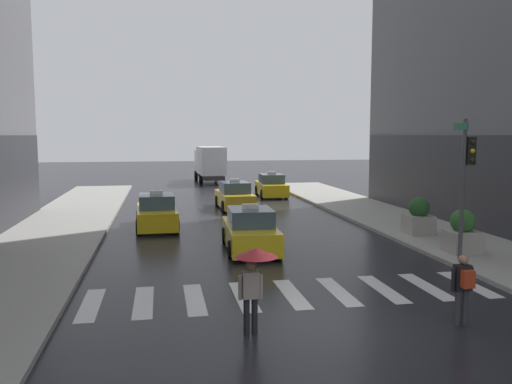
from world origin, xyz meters
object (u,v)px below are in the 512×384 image
Objects in this scene: taxi_lead at (250,231)px; taxi_third at (234,197)px; taxi_fourth at (271,186)px; box_truck at (210,163)px; pedestrian_with_umbrella at (254,267)px; taxi_second at (157,213)px; traffic_light_pole at (466,169)px; pedestrian_with_backpack at (463,284)px; planter_near_corner at (463,233)px; planter_mid_block at (419,217)px.

taxi_lead and taxi_third have the same top height.
taxi_fourth is (3.50, 5.86, 0.00)m from taxi_third.
box_truck is 38.10m from pedestrian_with_umbrella.
box_truck reaches higher than taxi_third.
taxi_fourth is at bearing 75.54° from taxi_lead.
pedestrian_with_umbrella reaches higher than taxi_second.
taxi_fourth is 12.58m from box_truck.
pedestrian_with_backpack is (-3.36, -5.45, -2.29)m from traffic_light_pole.
taxi_fourth is (-2.37, 20.80, -2.53)m from traffic_light_pole.
taxi_second is 13.59m from planter_near_corner.
pedestrian_with_umbrella is (-1.35, -8.52, 0.79)m from taxi_lead.
planter_near_corner is 3.74m from planter_mid_block.
taxi_fourth is 20.08m from planter_near_corner.
pedestrian_with_umbrella is (-2.52, -38.01, -0.34)m from box_truck.
taxi_fourth is 16.44m from planter_mid_block.
taxi_second is at bearing 122.73° from taxi_lead.
traffic_light_pole is 2.91× the size of pedestrian_with_backpack.
traffic_light_pole reaches higher than planter_mid_block.
traffic_light_pole is 21.09m from taxi_fourth.
traffic_light_pole is at bearing 31.99° from pedestrian_with_umbrella.
traffic_light_pole is 16.25m from taxi_third.
taxi_fourth is at bearing 101.00° from planter_mid_block.
taxi_lead and taxi_fourth have the same top height.
box_truck is 38.41m from pedestrian_with_backpack.
taxi_lead is 1.00× the size of taxi_fourth.
taxi_second is at bearing 159.12° from planter_mid_block.
planter_near_corner is at bearing -93.25° from planter_mid_block.
taxi_second reaches higher than pedestrian_with_backpack.
planter_near_corner is (10.99, -8.00, 0.15)m from taxi_second.
taxi_second is at bearing 98.95° from pedestrian_with_umbrella.
planter_near_corner is at bearing 58.53° from pedestrian_with_backpack.
box_truck is (0.17, 17.94, 1.13)m from taxi_third.
planter_near_corner is at bearing -18.26° from taxi_lead.
taxi_second is at bearing -127.28° from taxi_third.
taxi_lead is at bearing -94.93° from taxi_third.
taxi_lead reaches higher than planter_mid_block.
planter_near_corner is at bearing -65.36° from taxi_third.
taxi_third is 2.87× the size of planter_near_corner.
pedestrian_with_backpack is (4.86, -0.31, -0.54)m from pedestrian_with_umbrella.
taxi_second is 14.27m from pedestrian_with_umbrella.
taxi_lead reaches higher than pedestrian_with_backpack.
taxi_second is 1.00× the size of taxi_third.
pedestrian_with_umbrella is at bearing -96.68° from taxi_third.
taxi_fourth reaches higher than pedestrian_with_backpack.
pedestrian_with_umbrella reaches higher than pedestrian_with_backpack.
planter_mid_block is at bearing 80.74° from traffic_light_pole.
taxi_fourth is 2.37× the size of pedestrian_with_umbrella.
pedestrian_with_umbrella is at bearing -93.79° from box_truck.
pedestrian_with_umbrella reaches higher than planter_mid_block.
pedestrian_with_umbrella is (-5.85, -25.94, 0.79)m from taxi_fourth.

